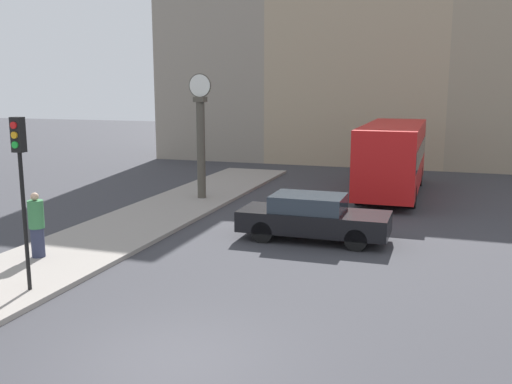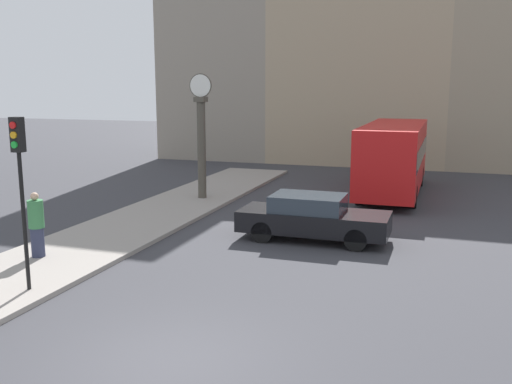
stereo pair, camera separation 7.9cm
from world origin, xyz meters
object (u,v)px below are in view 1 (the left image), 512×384
traffic_light_near (21,168)px  street_clock (201,138)px  bus_distant (393,155)px  sedan_car (312,217)px  pedestrian_green_hoodie (37,225)px

traffic_light_near → street_clock: (-0.65, 11.13, -0.32)m
bus_distant → street_clock: (-7.29, -3.87, 0.85)m
sedan_car → traffic_light_near: traffic_light_near is taller
traffic_light_near → street_clock: street_clock is taller
bus_distant → street_clock: 8.30m
sedan_car → pedestrian_green_hoodie: pedestrian_green_hoodie is taller
sedan_car → traffic_light_near: bearing=-127.3°
sedan_car → pedestrian_green_hoodie: 7.90m
traffic_light_near → pedestrian_green_hoodie: bearing=124.7°
sedan_car → pedestrian_green_hoodie: size_ratio=2.58×
bus_distant → sedan_car: bearing=-100.8°
bus_distant → pedestrian_green_hoodie: bearing=-122.3°
pedestrian_green_hoodie → traffic_light_near: bearing=-55.3°
sedan_car → street_clock: 7.51m
sedan_car → street_clock: size_ratio=0.91×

